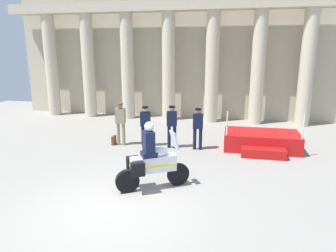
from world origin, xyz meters
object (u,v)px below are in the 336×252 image
Objects in this scene: officer_in_row_0 at (120,120)px; motorcycle_with_rider at (151,162)px; officer_in_row_2 at (172,123)px; officer_in_row_3 at (198,125)px; officer_in_row_1 at (145,123)px; reviewing_stand at (261,141)px; briefcase_on_ground at (114,140)px.

motorcycle_with_rider reaches higher than officer_in_row_0.
officer_in_row_0 reaches higher than officer_in_row_2.
officer_in_row_0 is 3.08m from officer_in_row_3.
officer_in_row_2 is 0.87× the size of motorcycle_with_rider.
officer_in_row_0 is 1.02m from officer_in_row_1.
reviewing_stand is 5.81m from briefcase_on_ground.
officer_in_row_2 is at bearing 61.44° from motorcycle_with_rider.
officer_in_row_0 is 4.33m from motorcycle_with_rider.
officer_in_row_1 is 1.53m from briefcase_on_ground.
motorcycle_with_rider is 4.52m from briefcase_on_ground.
officer_in_row_2 reaches higher than officer_in_row_3.
reviewing_stand is 1.64× the size of officer_in_row_0.
motorcycle_with_rider is (1.20, -3.75, -0.15)m from officer_in_row_1.
reviewing_stand is at bearing -174.00° from officer_in_row_3.
officer_in_row_3 reaches higher than officer_in_row_1.
motorcycle_with_rider is at bearing -55.65° from briefcase_on_ground.
officer_in_row_0 reaches higher than reviewing_stand.
motorcycle_with_rider is at bearing 71.23° from officer_in_row_3.
officer_in_row_2 reaches higher than briefcase_on_ground.
officer_in_row_2 is 1.03× the size of officer_in_row_3.
officer_in_row_1 is at bearing 77.00° from motorcycle_with_rider.
officer_in_row_0 is 2.07m from officer_in_row_2.
officer_in_row_1 is at bearing -6.03° from officer_in_row_3.
officer_in_row_1 reaches higher than briefcase_on_ground.
officer_in_row_0 is at bearing 2.10° from briefcase_on_ground.
officer_in_row_2 is (2.07, 0.04, -0.02)m from officer_in_row_0.
officer_in_row_3 is at bearing 0.71° from briefcase_on_ground.
reviewing_stand is at bearing -179.49° from officer_in_row_1.
officer_in_row_1 is 0.84× the size of motorcycle_with_rider.
officer_in_row_1 is (1.01, 0.04, -0.06)m from officer_in_row_0.
officer_in_row_3 is at bearing 173.71° from officer_in_row_2.
officer_in_row_0 is 4.73× the size of briefcase_on_ground.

